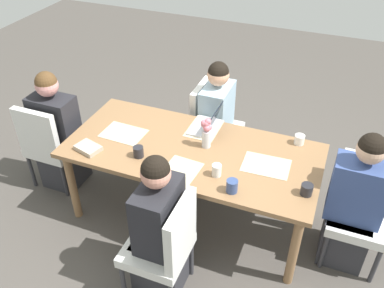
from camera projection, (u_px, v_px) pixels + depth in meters
The scene contains 22 objects.
ground_plane at pixel (192, 213), 3.80m from camera, with size 10.00×10.00×0.00m, color #4C4742.
dining_table at pixel (192, 156), 3.41m from camera, with size 2.07×0.96×0.74m.
chair_far_left_near at pixel (211, 123), 4.11m from camera, with size 0.44×0.44×0.90m.
person_far_left_near at pixel (216, 126), 4.03m from camera, with size 0.36×0.40×1.19m.
chair_head_left_left_mid at pixel (49, 142), 3.85m from camera, with size 0.44×0.44×0.90m.
person_head_left_left_mid at pixel (59, 137), 3.87m from camera, with size 0.40×0.36×1.19m.
chair_head_right_left_far at pixel (361, 206), 3.17m from camera, with size 0.44×0.44×0.90m.
person_head_right_left_far at pixel (353, 208), 3.12m from camera, with size 0.40×0.36×1.19m.
chair_near_right_near at pixel (166, 244), 2.87m from camera, with size 0.44×0.44×0.90m.
person_near_right_near at pixel (160, 232), 2.92m from camera, with size 0.36×0.40×1.19m.
flower_vase at pixel (206, 132), 3.31m from camera, with size 0.10×0.08×0.26m.
placemat_far_left_near at pixel (204, 128), 3.61m from camera, with size 0.36×0.26×0.00m, color beige.
placemat_head_left_left_mid at pixel (124, 133), 3.54m from camera, with size 0.36×0.26×0.00m, color beige.
placemat_head_right_left_far at pixel (266, 165), 3.19m from camera, with size 0.36×0.26×0.00m, color beige.
placemat_near_right_near at pixel (179, 173), 3.12m from camera, with size 0.36×0.26×0.00m, color beige.
laptop_far_left_near at pixel (207, 125), 3.58m from camera, with size 0.22×0.32×0.21m.
coffee_mug_near_left at pixel (138, 152), 3.26m from camera, with size 0.08×0.08×0.09m, color #232328.
coffee_mug_near_right at pixel (307, 190), 2.90m from camera, with size 0.09×0.09×0.09m, color #232328.
coffee_mug_centre_left at pixel (217, 170), 3.07m from camera, with size 0.07×0.07×0.10m, color white.
coffee_mug_centre_right at pixel (232, 186), 2.93m from camera, with size 0.08×0.08×0.10m, color #33477A.
coffee_mug_far_left at pixel (299, 140), 3.40m from camera, with size 0.08×0.08×0.08m, color white.
book_red_cover at pixel (88, 148), 3.34m from camera, with size 0.20×0.14×0.04m, color #B2A38E.
Camera 1 is at (0.99, -2.51, 2.75)m, focal length 38.69 mm.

